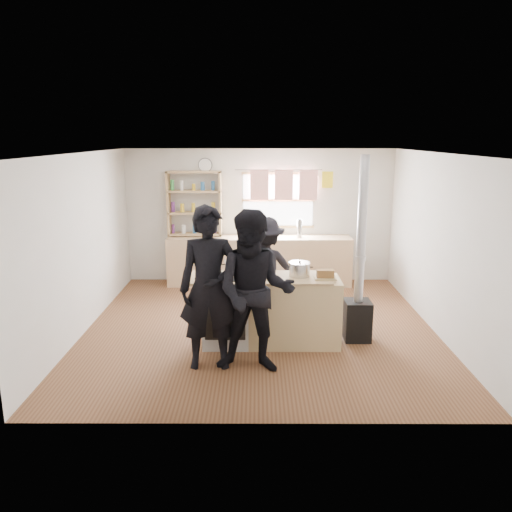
% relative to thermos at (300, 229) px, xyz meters
% --- Properties ---
extents(ground, '(5.00, 5.00, 0.01)m').
position_rel_thermos_xyz_m(ground, '(-0.74, -2.22, -1.06)').
color(ground, brown).
rests_on(ground, ground).
extents(back_counter, '(3.40, 0.55, 0.90)m').
position_rel_thermos_xyz_m(back_counter, '(-0.74, 0.00, -0.61)').
color(back_counter, tan).
rests_on(back_counter, ground).
extents(shelving_unit, '(1.00, 0.28, 1.20)m').
position_rel_thermos_xyz_m(shelving_unit, '(-1.94, 0.12, 0.45)').
color(shelving_unit, tan).
rests_on(shelving_unit, back_counter).
extents(thermos, '(0.10, 0.10, 0.32)m').
position_rel_thermos_xyz_m(thermos, '(0.00, 0.00, 0.00)').
color(thermos, silver).
rests_on(thermos, back_counter).
extents(cooking_island, '(1.97, 0.64, 0.93)m').
position_rel_thermos_xyz_m(cooking_island, '(-0.60, -2.77, -0.59)').
color(cooking_island, silver).
rests_on(cooking_island, ground).
extents(skillet_greens, '(0.32, 0.32, 0.05)m').
position_rel_thermos_xyz_m(skillet_greens, '(-1.26, -2.91, -0.10)').
color(skillet_greens, black).
rests_on(skillet_greens, cooking_island).
extents(roast_tray, '(0.40, 0.35, 0.06)m').
position_rel_thermos_xyz_m(roast_tray, '(-0.73, -2.78, -0.09)').
color(roast_tray, silver).
rests_on(roast_tray, cooking_island).
extents(stockpot_stove, '(0.23, 0.23, 0.19)m').
position_rel_thermos_xyz_m(stockpot_stove, '(-1.10, -2.55, -0.05)').
color(stockpot_stove, '#B1B1B4').
rests_on(stockpot_stove, cooking_island).
extents(stockpot_counter, '(0.28, 0.28, 0.21)m').
position_rel_thermos_xyz_m(stockpot_counter, '(-0.23, -2.74, -0.04)').
color(stockpot_counter, '#B9B9BB').
rests_on(stockpot_counter, cooking_island).
extents(bread_board, '(0.28, 0.20, 0.12)m').
position_rel_thermos_xyz_m(bread_board, '(0.10, -2.86, -0.08)').
color(bread_board, tan).
rests_on(bread_board, cooking_island).
extents(flue_heater, '(0.35, 0.35, 2.50)m').
position_rel_thermos_xyz_m(flue_heater, '(0.59, -2.64, -0.42)').
color(flue_heater, black).
rests_on(flue_heater, ground).
extents(person_near_left, '(0.75, 0.52, 1.96)m').
position_rel_thermos_xyz_m(person_near_left, '(-1.34, -3.45, -0.08)').
color(person_near_left, black).
rests_on(person_near_left, ground).
extents(person_near_right, '(1.01, 0.82, 1.93)m').
position_rel_thermos_xyz_m(person_near_right, '(-0.80, -3.56, -0.10)').
color(person_near_right, black).
rests_on(person_near_right, ground).
extents(person_far, '(1.13, 0.80, 1.58)m').
position_rel_thermos_xyz_m(person_far, '(-0.67, -1.94, -0.27)').
color(person_far, black).
rests_on(person_far, ground).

